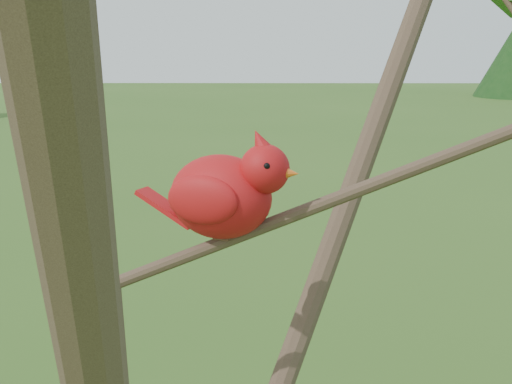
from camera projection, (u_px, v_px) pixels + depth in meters
crabapple_tree at (146, 178)px, 0.91m from camera, size 2.35×2.05×2.95m
cardinal at (226, 193)px, 1.02m from camera, size 0.22×0.15×0.16m
distant_trees at (238, 57)px, 26.36m from camera, size 42.14×13.35×3.82m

